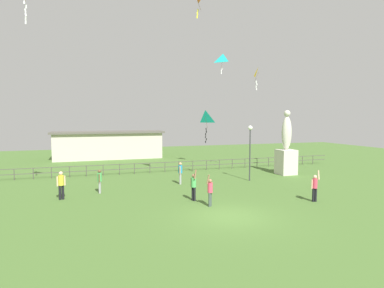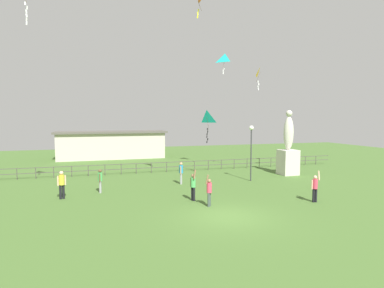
% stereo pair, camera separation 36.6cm
% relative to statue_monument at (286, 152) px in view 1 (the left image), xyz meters
% --- Properties ---
extents(ground_plane, '(80.00, 80.00, 0.00)m').
position_rel_statue_monument_xyz_m(ground_plane, '(-9.94, -9.59, -1.95)').
color(ground_plane, '#476B2D').
extents(statue_monument, '(1.48, 1.48, 5.69)m').
position_rel_statue_monument_xyz_m(statue_monument, '(0.00, 0.00, 0.00)').
color(statue_monument, beige).
rests_on(statue_monument, ground_plane).
extents(lamppost, '(0.36, 0.36, 4.41)m').
position_rel_statue_monument_xyz_m(lamppost, '(-4.50, -1.62, 1.26)').
color(lamppost, '#38383D').
rests_on(lamppost, ground_plane).
extents(person_0, '(0.31, 0.47, 1.66)m').
position_rel_statue_monument_xyz_m(person_0, '(-10.13, -1.18, -1.00)').
color(person_0, '#99999E').
rests_on(person_0, ground_plane).
extents(person_1, '(0.51, 0.32, 1.75)m').
position_rel_statue_monument_xyz_m(person_1, '(-18.34, -3.30, -0.95)').
color(person_1, black).
rests_on(person_1, ground_plane).
extents(person_2, '(0.44, 0.40, 1.85)m').
position_rel_statue_monument_xyz_m(person_2, '(-10.21, -7.54, -1.03)').
color(person_2, '#3F4C47').
rests_on(person_2, ground_plane).
extents(person_3, '(0.49, 0.31, 1.89)m').
position_rel_statue_monument_xyz_m(person_3, '(-3.89, -8.55, -1.00)').
color(person_3, black).
rests_on(person_3, ground_plane).
extents(person_4, '(0.31, 0.52, 1.94)m').
position_rel_statue_monument_xyz_m(person_4, '(-10.71, -6.08, -0.98)').
color(person_4, black).
rests_on(person_4, ground_plane).
extents(person_5, '(0.29, 0.47, 1.58)m').
position_rel_statue_monument_xyz_m(person_5, '(-16.04, -2.28, -1.05)').
color(person_5, '#99999E').
rests_on(person_5, ground_plane).
extents(kite_1, '(1.13, 1.13, 1.89)m').
position_rel_statue_monument_xyz_m(kite_1, '(-4.34, 4.21, 8.60)').
color(kite_1, '#19B2B2').
extents(kite_3, '(1.01, 1.08, 2.81)m').
position_rel_statue_monument_xyz_m(kite_3, '(-7.17, 1.38, 3.07)').
color(kite_3, '#19B2B2').
extents(kite_4, '(0.82, 0.96, 2.10)m').
position_rel_statue_monument_xyz_m(kite_4, '(-1.86, 1.88, 7.16)').
color(kite_4, yellow).
extents(waterfront_railing, '(36.02, 0.06, 0.95)m').
position_rel_statue_monument_xyz_m(waterfront_railing, '(-10.20, 4.41, -1.33)').
color(waterfront_railing, '#4C4742').
rests_on(waterfront_railing, ground_plane).
extents(pavilion_building, '(13.34, 4.09, 3.39)m').
position_rel_statue_monument_xyz_m(pavilion_building, '(-14.31, 16.41, -0.23)').
color(pavilion_building, beige).
rests_on(pavilion_building, ground_plane).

